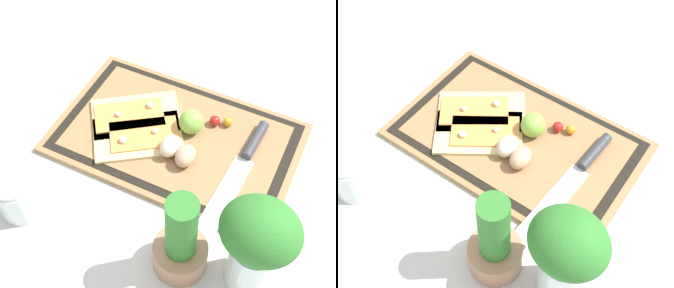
# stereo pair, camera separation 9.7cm
# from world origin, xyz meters

# --- Properties ---
(ground_plane) EXTENTS (6.00, 6.00, 0.00)m
(ground_plane) POSITION_xyz_m (0.00, 0.00, 0.00)
(ground_plane) COLOR silver
(cutting_board) EXTENTS (0.52, 0.32, 0.02)m
(cutting_board) POSITION_xyz_m (0.00, 0.00, 0.01)
(cutting_board) COLOR #997047
(cutting_board) RESTS_ON ground_plane
(pizza_slice_near) EXTENTS (0.23, 0.21, 0.02)m
(pizza_slice_near) POSITION_xyz_m (0.11, -0.01, 0.02)
(pizza_slice_near) COLOR #DBBC7F
(pizza_slice_near) RESTS_ON cutting_board
(pizza_slice_far) EXTENTS (0.22, 0.20, 0.02)m
(pizza_slice_far) POSITION_xyz_m (0.07, 0.04, 0.02)
(pizza_slice_far) COLOR #DBBC7F
(pizza_slice_far) RESTS_ON cutting_board
(knife) EXTENTS (0.05, 0.31, 0.02)m
(knife) POSITION_xyz_m (-0.16, -0.00, 0.02)
(knife) COLOR silver
(knife) RESTS_ON cutting_board
(egg_brown) EXTENTS (0.04, 0.05, 0.04)m
(egg_brown) POSITION_xyz_m (-0.05, 0.05, 0.04)
(egg_brown) COLOR tan
(egg_brown) RESTS_ON cutting_board
(egg_pink) EXTENTS (0.04, 0.05, 0.04)m
(egg_pink) POSITION_xyz_m (-0.01, 0.05, 0.04)
(egg_pink) COLOR beige
(egg_pink) RESTS_ON cutting_board
(lime) EXTENTS (0.05, 0.05, 0.05)m
(lime) POSITION_xyz_m (-0.02, -0.03, 0.04)
(lime) COLOR #7FB742
(lime) RESTS_ON cutting_board
(cherry_tomato_red) EXTENTS (0.02, 0.02, 0.02)m
(cherry_tomato_red) POSITION_xyz_m (-0.06, -0.07, 0.03)
(cherry_tomato_red) COLOR red
(cherry_tomato_red) RESTS_ON cutting_board
(cherry_tomato_yellow) EXTENTS (0.02, 0.02, 0.02)m
(cherry_tomato_yellow) POSITION_xyz_m (-0.09, -0.08, 0.03)
(cherry_tomato_yellow) COLOR orange
(cherry_tomato_yellow) RESTS_ON cutting_board
(herb_pot) EXTENTS (0.10, 0.10, 0.20)m
(herb_pot) POSITION_xyz_m (-0.13, 0.25, 0.07)
(herb_pot) COLOR #AD7A5B
(herb_pot) RESTS_ON ground_plane
(sauce_jar) EXTENTS (0.09, 0.09, 0.10)m
(sauce_jar) POSITION_xyz_m (0.20, 0.28, 0.04)
(sauce_jar) COLOR silver
(sauce_jar) RESTS_ON ground_plane
(herb_glass) EXTENTS (0.13, 0.11, 0.22)m
(herb_glass) POSITION_xyz_m (-0.24, 0.22, 0.13)
(herb_glass) COLOR silver
(herb_glass) RESTS_ON ground_plane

